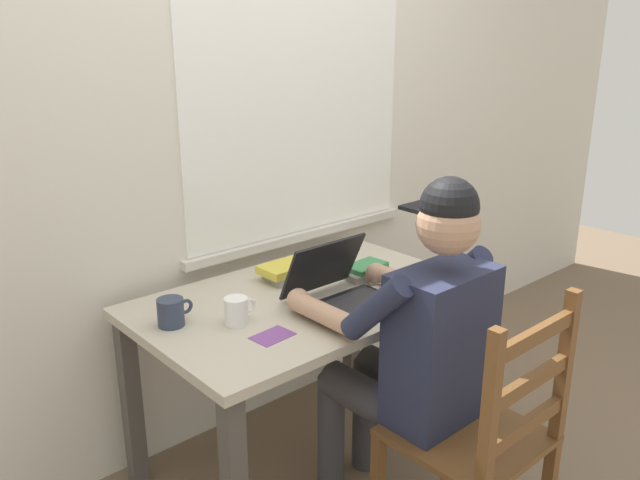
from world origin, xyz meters
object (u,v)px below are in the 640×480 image
object	(u,v)px
book_stack_main	(365,270)
coffee_mug_white	(237,311)
book_stack_side	(287,272)
wooden_chair	(482,440)
computer_mouse	(410,285)
desk	(307,320)
seated_person	(414,341)
coffee_mug_dark	(171,312)
laptop	(342,290)
landscape_photo_print	(273,336)

from	to	relation	value
book_stack_main	coffee_mug_white	bearing A→B (deg)	-176.93
book_stack_main	book_stack_side	bearing A→B (deg)	146.04
wooden_chair	computer_mouse	bearing A→B (deg)	63.55
book_stack_side	desk	bearing A→B (deg)	-105.41
computer_mouse	coffee_mug_white	distance (m)	0.68
seated_person	coffee_mug_dark	bearing A→B (deg)	135.04
computer_mouse	book_stack_main	xyz separation A→B (m)	(-0.02, 0.21, 0.00)
seated_person	computer_mouse	size ratio (longest dim) A/B	12.42
laptop	landscape_photo_print	xyz separation A→B (m)	(-0.34, -0.04, -0.05)
computer_mouse	coffee_mug_white	xyz separation A→B (m)	(-0.66, 0.18, 0.03)
coffee_mug_white	coffee_mug_dark	distance (m)	0.21
coffee_mug_white	landscape_photo_print	world-z (taller)	coffee_mug_white
computer_mouse	coffee_mug_dark	xyz separation A→B (m)	(-0.82, 0.31, 0.03)
coffee_mug_white	book_stack_side	distance (m)	0.43
desk	book_stack_side	distance (m)	0.22
landscape_photo_print	seated_person	bearing A→B (deg)	-41.91
desk	book_stack_main	world-z (taller)	book_stack_main
book_stack_main	landscape_photo_print	size ratio (longest dim) A/B	1.60
laptop	book_stack_side	xyz separation A→B (m)	(0.01, 0.31, -0.02)
landscape_photo_print	wooden_chair	bearing A→B (deg)	-61.58
wooden_chair	laptop	bearing A→B (deg)	92.15
coffee_mug_dark	book_stack_side	distance (m)	0.55
wooden_chair	book_stack_main	bearing A→B (deg)	72.08
computer_mouse	book_stack_main	distance (m)	0.21
laptop	computer_mouse	xyz separation A→B (m)	(0.28, -0.07, -0.03)
laptop	landscape_photo_print	size ratio (longest dim) A/B	2.54
coffee_mug_white	book_stack_main	world-z (taller)	coffee_mug_white
desk	coffee_mug_white	bearing A→B (deg)	-174.47
wooden_chair	computer_mouse	size ratio (longest dim) A/B	9.37
laptop	coffee_mug_white	size ratio (longest dim) A/B	2.84
book_stack_main	computer_mouse	bearing A→B (deg)	-83.84
desk	coffee_mug_white	size ratio (longest dim) A/B	10.54
desk	book_stack_main	bearing A→B (deg)	0.38
coffee_mug_dark	landscape_photo_print	bearing A→B (deg)	-55.26
computer_mouse	laptop	bearing A→B (deg)	166.08
seated_person	book_stack_side	xyz separation A→B (m)	(-0.02, 0.63, 0.07)
book_stack_side	coffee_mug_dark	bearing A→B (deg)	-172.31
computer_mouse	landscape_photo_print	world-z (taller)	computer_mouse
seated_person	book_stack_main	distance (m)	0.52
seated_person	laptop	xyz separation A→B (m)	(-0.02, 0.32, 0.09)
book_stack_side	seated_person	bearing A→B (deg)	-88.58
wooden_chair	computer_mouse	world-z (taller)	wooden_chair
book_stack_main	book_stack_side	world-z (taller)	book_stack_side
desk	computer_mouse	world-z (taller)	computer_mouse
desk	book_stack_main	size ratio (longest dim) A/B	5.91
coffee_mug_dark	landscape_photo_print	distance (m)	0.35
wooden_chair	desk	bearing A→B (deg)	94.92
seated_person	landscape_photo_print	world-z (taller)	seated_person
laptop	book_stack_side	distance (m)	0.31
seated_person	laptop	bearing A→B (deg)	94.04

